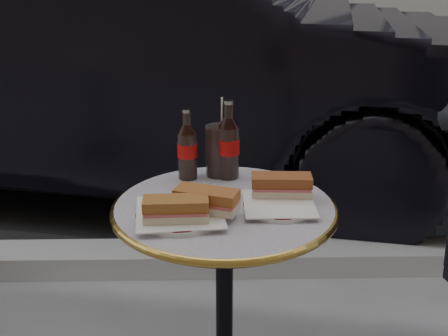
{
  "coord_description": "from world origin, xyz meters",
  "views": [
    {
      "loc": [
        -0.03,
        -1.41,
        1.36
      ],
      "look_at": [
        0.0,
        0.05,
        0.82
      ],
      "focal_mm": 45.0,
      "sensor_mm": 36.0,
      "label": 1
    }
  ],
  "objects_px": {
    "cola_bottle_left": "(187,144)",
    "cola_glass": "(218,150)",
    "plate_left": "(180,215)",
    "parked_car": "(142,61)",
    "plate_right": "(279,206)",
    "cola_bottle_right": "(229,140)",
    "bistro_table": "(224,317)"
  },
  "relations": [
    {
      "from": "cola_bottle_left",
      "to": "plate_left",
      "type": "bearing_deg",
      "value": -92.1
    },
    {
      "from": "plate_left",
      "to": "cola_glass",
      "type": "xyz_separation_m",
      "value": [
        0.1,
        0.31,
        0.07
      ]
    },
    {
      "from": "plate_left",
      "to": "plate_right",
      "type": "xyz_separation_m",
      "value": [
        0.26,
        0.05,
        -0.0
      ]
    },
    {
      "from": "plate_right",
      "to": "plate_left",
      "type": "bearing_deg",
      "value": -168.68
    },
    {
      "from": "cola_glass",
      "to": "parked_car",
      "type": "relative_size",
      "value": 0.03
    },
    {
      "from": "bistro_table",
      "to": "plate_left",
      "type": "height_order",
      "value": "plate_left"
    },
    {
      "from": "plate_left",
      "to": "parked_car",
      "type": "relative_size",
      "value": 0.05
    },
    {
      "from": "plate_right",
      "to": "cola_bottle_left",
      "type": "height_order",
      "value": "cola_bottle_left"
    },
    {
      "from": "plate_left",
      "to": "plate_right",
      "type": "height_order",
      "value": "plate_left"
    },
    {
      "from": "cola_bottle_left",
      "to": "cola_glass",
      "type": "xyz_separation_m",
      "value": [
        0.09,
        0.02,
        -0.03
      ]
    },
    {
      "from": "cola_bottle_left",
      "to": "plate_right",
      "type": "bearing_deg",
      "value": -42.11
    },
    {
      "from": "cola_glass",
      "to": "bistro_table",
      "type": "bearing_deg",
      "value": -86.43
    },
    {
      "from": "plate_left",
      "to": "parked_car",
      "type": "xyz_separation_m",
      "value": [
        -0.34,
        2.12,
        0.05
      ]
    },
    {
      "from": "bistro_table",
      "to": "cola_bottle_left",
      "type": "height_order",
      "value": "cola_bottle_left"
    },
    {
      "from": "plate_right",
      "to": "cola_glass",
      "type": "bearing_deg",
      "value": 122.39
    },
    {
      "from": "plate_left",
      "to": "cola_bottle_left",
      "type": "bearing_deg",
      "value": 87.9
    },
    {
      "from": "plate_left",
      "to": "cola_bottle_left",
      "type": "xyz_separation_m",
      "value": [
        0.01,
        0.28,
        0.1
      ]
    },
    {
      "from": "plate_right",
      "to": "cola_bottle_right",
      "type": "bearing_deg",
      "value": 118.95
    },
    {
      "from": "plate_right",
      "to": "parked_car",
      "type": "bearing_deg",
      "value": 106.39
    },
    {
      "from": "parked_car",
      "to": "cola_bottle_left",
      "type": "bearing_deg",
      "value": -157.01
    },
    {
      "from": "cola_bottle_right",
      "to": "plate_right",
      "type": "bearing_deg",
      "value": -61.05
    },
    {
      "from": "bistro_table",
      "to": "cola_glass",
      "type": "xyz_separation_m",
      "value": [
        -0.01,
        0.22,
        0.45
      ]
    },
    {
      "from": "plate_right",
      "to": "cola_bottle_right",
      "type": "xyz_separation_m",
      "value": [
        -0.13,
        0.23,
        0.12
      ]
    },
    {
      "from": "bistro_table",
      "to": "plate_right",
      "type": "bearing_deg",
      "value": -11.28
    },
    {
      "from": "bistro_table",
      "to": "cola_glass",
      "type": "distance_m",
      "value": 0.5
    },
    {
      "from": "plate_right",
      "to": "cola_bottle_left",
      "type": "distance_m",
      "value": 0.36
    },
    {
      "from": "plate_right",
      "to": "cola_glass",
      "type": "height_order",
      "value": "cola_glass"
    },
    {
      "from": "cola_bottle_left",
      "to": "parked_car",
      "type": "height_order",
      "value": "parked_car"
    },
    {
      "from": "bistro_table",
      "to": "cola_glass",
      "type": "height_order",
      "value": "cola_glass"
    },
    {
      "from": "cola_glass",
      "to": "parked_car",
      "type": "distance_m",
      "value": 1.87
    },
    {
      "from": "cola_glass",
      "to": "plate_left",
      "type": "bearing_deg",
      "value": -108.76
    },
    {
      "from": "plate_left",
      "to": "cola_bottle_left",
      "type": "relative_size",
      "value": 1.08
    }
  ]
}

